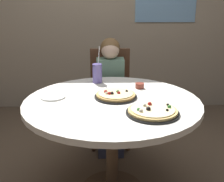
{
  "coord_description": "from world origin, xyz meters",
  "views": [
    {
      "loc": [
        -0.04,
        -1.89,
        1.43
      ],
      "look_at": [
        0.0,
        0.05,
        0.8
      ],
      "focal_mm": 45.85,
      "sensor_mm": 36.0,
      "label": 1
    }
  ],
  "objects_px": {
    "dining_table": "(112,112)",
    "diner_child": "(111,102)",
    "chair_wooden": "(110,91)",
    "soda_cup": "(97,73)",
    "sauce_bowl": "(140,86)",
    "plate_small": "(53,97)",
    "pizza_cheese": "(153,111)",
    "pizza_veggie": "(116,95)"
  },
  "relations": [
    {
      "from": "diner_child",
      "to": "soda_cup",
      "type": "bearing_deg",
      "value": -114.9
    },
    {
      "from": "soda_cup",
      "to": "sauce_bowl",
      "type": "bearing_deg",
      "value": -26.16
    },
    {
      "from": "soda_cup",
      "to": "plate_small",
      "type": "relative_size",
      "value": 1.71
    },
    {
      "from": "pizza_veggie",
      "to": "plate_small",
      "type": "xyz_separation_m",
      "value": [
        -0.45,
        0.01,
        -0.01
      ]
    },
    {
      "from": "dining_table",
      "to": "diner_child",
      "type": "height_order",
      "value": "diner_child"
    },
    {
      "from": "plate_small",
      "to": "chair_wooden",
      "type": "bearing_deg",
      "value": 62.29
    },
    {
      "from": "pizza_veggie",
      "to": "pizza_cheese",
      "type": "bearing_deg",
      "value": -55.27
    },
    {
      "from": "chair_wooden",
      "to": "diner_child",
      "type": "xyz_separation_m",
      "value": [
        0.0,
        -0.18,
        -0.05
      ]
    },
    {
      "from": "dining_table",
      "to": "pizza_veggie",
      "type": "height_order",
      "value": "pizza_veggie"
    },
    {
      "from": "diner_child",
      "to": "pizza_cheese",
      "type": "bearing_deg",
      "value": -75.7
    },
    {
      "from": "sauce_bowl",
      "to": "diner_child",
      "type": "bearing_deg",
      "value": 118.28
    },
    {
      "from": "diner_child",
      "to": "pizza_cheese",
      "type": "xyz_separation_m",
      "value": [
        0.24,
        -0.95,
        0.28
      ]
    },
    {
      "from": "chair_wooden",
      "to": "sauce_bowl",
      "type": "bearing_deg",
      "value": -69.29
    },
    {
      "from": "pizza_veggie",
      "to": "chair_wooden",
      "type": "bearing_deg",
      "value": 91.93
    },
    {
      "from": "diner_child",
      "to": "plate_small",
      "type": "bearing_deg",
      "value": -124.31
    },
    {
      "from": "chair_wooden",
      "to": "pizza_cheese",
      "type": "bearing_deg",
      "value": -77.81
    },
    {
      "from": "pizza_veggie",
      "to": "soda_cup",
      "type": "xyz_separation_m",
      "value": [
        -0.14,
        0.39,
        0.06
      ]
    },
    {
      "from": "pizza_cheese",
      "to": "sauce_bowl",
      "type": "height_order",
      "value": "pizza_cheese"
    },
    {
      "from": "pizza_cheese",
      "to": "soda_cup",
      "type": "bearing_deg",
      "value": 117.09
    },
    {
      "from": "dining_table",
      "to": "sauce_bowl",
      "type": "xyz_separation_m",
      "value": [
        0.23,
        0.27,
        0.11
      ]
    },
    {
      "from": "diner_child",
      "to": "pizza_veggie",
      "type": "xyz_separation_m",
      "value": [
        0.03,
        -0.64,
        0.28
      ]
    },
    {
      "from": "pizza_veggie",
      "to": "soda_cup",
      "type": "distance_m",
      "value": 0.42
    },
    {
      "from": "pizza_cheese",
      "to": "chair_wooden",
      "type": "bearing_deg",
      "value": 102.19
    },
    {
      "from": "soda_cup",
      "to": "diner_child",
      "type": "bearing_deg",
      "value": 65.1
    },
    {
      "from": "dining_table",
      "to": "soda_cup",
      "type": "bearing_deg",
      "value": 104.6
    },
    {
      "from": "chair_wooden",
      "to": "pizza_cheese",
      "type": "xyz_separation_m",
      "value": [
        0.24,
        -1.13,
        0.24
      ]
    },
    {
      "from": "chair_wooden",
      "to": "pizza_cheese",
      "type": "height_order",
      "value": "chair_wooden"
    },
    {
      "from": "sauce_bowl",
      "to": "plate_small",
      "type": "bearing_deg",
      "value": -162.19
    },
    {
      "from": "pizza_veggie",
      "to": "dining_table",
      "type": "bearing_deg",
      "value": -115.86
    },
    {
      "from": "chair_wooden",
      "to": "pizza_veggie",
      "type": "bearing_deg",
      "value": -88.07
    },
    {
      "from": "sauce_bowl",
      "to": "plate_small",
      "type": "height_order",
      "value": "sauce_bowl"
    },
    {
      "from": "chair_wooden",
      "to": "soda_cup",
      "type": "height_order",
      "value": "soda_cup"
    },
    {
      "from": "soda_cup",
      "to": "plate_small",
      "type": "xyz_separation_m",
      "value": [
        -0.31,
        -0.38,
        -0.08
      ]
    },
    {
      "from": "chair_wooden",
      "to": "sauce_bowl",
      "type": "relative_size",
      "value": 13.57
    },
    {
      "from": "chair_wooden",
      "to": "diner_child",
      "type": "height_order",
      "value": "diner_child"
    },
    {
      "from": "sauce_bowl",
      "to": "pizza_veggie",
      "type": "bearing_deg",
      "value": -132.19
    },
    {
      "from": "chair_wooden",
      "to": "sauce_bowl",
      "type": "height_order",
      "value": "chair_wooden"
    },
    {
      "from": "diner_child",
      "to": "soda_cup",
      "type": "xyz_separation_m",
      "value": [
        -0.12,
        -0.25,
        0.35
      ]
    },
    {
      "from": "chair_wooden",
      "to": "sauce_bowl",
      "type": "distance_m",
      "value": 0.68
    },
    {
      "from": "pizza_cheese",
      "to": "soda_cup",
      "type": "distance_m",
      "value": 0.79
    },
    {
      "from": "dining_table",
      "to": "plate_small",
      "type": "relative_size",
      "value": 6.89
    },
    {
      "from": "dining_table",
      "to": "chair_wooden",
      "type": "height_order",
      "value": "chair_wooden"
    }
  ]
}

